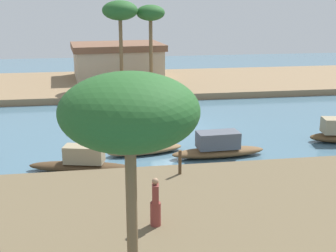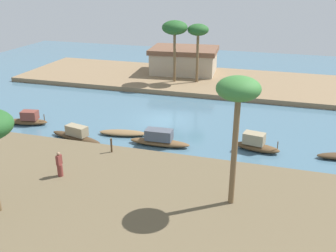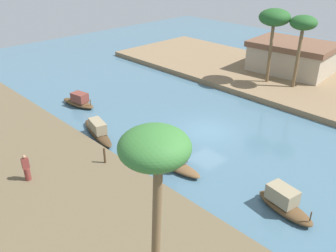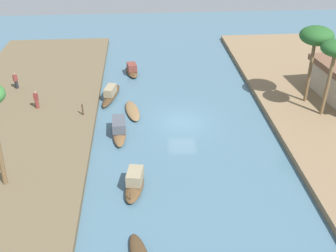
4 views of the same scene
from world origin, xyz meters
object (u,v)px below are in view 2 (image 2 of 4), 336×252
object	(u,v)px
sampan_downstream_large	(28,119)
person_by_mooring	(60,166)
sampan_upstream_small	(76,135)
sampan_near_left_bank	(256,144)
sampan_with_tall_canopy	(159,139)
palm_tree_left_far	(238,94)
sampan_with_red_awning	(123,133)
riverside_building	(184,60)
palm_tree_right_tall	(175,29)
palm_tree_right_short	(198,32)
mooring_post	(111,145)

from	to	relation	value
sampan_downstream_large	person_by_mooring	world-z (taller)	person_by_mooring
sampan_upstream_small	person_by_mooring	world-z (taller)	person_by_mooring
sampan_near_left_bank	sampan_with_tall_canopy	bearing A→B (deg)	-160.02
person_by_mooring	palm_tree_left_far	size ratio (longest dim) A/B	0.23
sampan_with_red_awning	person_by_mooring	world-z (taller)	person_by_mooring
sampan_downstream_large	riverside_building	size ratio (longest dim) A/B	0.42
sampan_near_left_bank	person_by_mooring	distance (m)	14.65
sampan_near_left_bank	sampan_downstream_large	bearing A→B (deg)	-169.15
sampan_upstream_small	palm_tree_right_tall	size ratio (longest dim) A/B	0.71
palm_tree_right_short	riverside_building	size ratio (longest dim) A/B	0.76
sampan_with_tall_canopy	riverside_building	size ratio (longest dim) A/B	0.54
sampan_with_tall_canopy	sampan_near_left_bank	bearing A→B (deg)	7.56
sampan_near_left_bank	sampan_with_tall_canopy	world-z (taller)	sampan_near_left_bank
palm_tree_right_tall	sampan_with_tall_canopy	bearing A→B (deg)	-77.58
person_by_mooring	palm_tree_right_tall	bearing A→B (deg)	6.16
sampan_with_red_awning	palm_tree_left_far	bearing A→B (deg)	-49.08
mooring_post	palm_tree_left_far	size ratio (longest dim) A/B	0.14
sampan_downstream_large	mooring_post	xyz separation A→B (m)	(10.17, -4.27, 0.60)
person_by_mooring	palm_tree_right_tall	size ratio (longest dim) A/B	0.23
sampan_near_left_bank	riverside_building	world-z (taller)	riverside_building
sampan_near_left_bank	riverside_building	xyz separation A→B (m)	(-11.34, 21.00, 1.63)
sampan_with_tall_canopy	riverside_building	distance (m)	22.72
person_by_mooring	riverside_building	distance (m)	29.93
mooring_post	sampan_near_left_bank	bearing A→B (deg)	24.67
sampan_with_red_awning	palm_tree_right_short	world-z (taller)	palm_tree_right_short
mooring_post	palm_tree_right_short	size ratio (longest dim) A/B	0.16
sampan_upstream_small	person_by_mooring	bearing A→B (deg)	-54.92
mooring_post	palm_tree_right_tall	size ratio (longest dim) A/B	0.15
mooring_post	palm_tree_right_tall	world-z (taller)	palm_tree_right_tall
sampan_upstream_small	riverside_building	size ratio (longest dim) A/B	0.57
mooring_post	palm_tree_left_far	xyz separation A→B (m)	(9.40, -4.09, 5.88)
palm_tree_right_tall	sampan_downstream_large	bearing A→B (deg)	-118.50
sampan_downstream_large	palm_tree_left_far	xyz separation A→B (m)	(19.57, -8.36, 6.48)
palm_tree_left_far	palm_tree_right_tall	world-z (taller)	palm_tree_left_far
palm_tree_right_short	palm_tree_left_far	bearing A→B (deg)	-72.49
sampan_near_left_bank	sampan_with_red_awning	world-z (taller)	sampan_near_left_bank
sampan_upstream_small	sampan_near_left_bank	bearing A→B (deg)	23.18
palm_tree_right_short	riverside_building	bearing A→B (deg)	122.62
riverside_building	sampan_upstream_small	bearing A→B (deg)	-102.05
palm_tree_right_short	person_by_mooring	bearing A→B (deg)	-96.68
sampan_with_tall_canopy	palm_tree_right_tall	bearing A→B (deg)	99.96
sampan_near_left_bank	palm_tree_left_far	world-z (taller)	palm_tree_left_far
sampan_near_left_bank	sampan_with_red_awning	bearing A→B (deg)	-168.97
mooring_post	sampan_with_red_awning	bearing A→B (deg)	103.16
sampan_with_red_awning	sampan_with_tall_canopy	bearing A→B (deg)	-26.84
sampan_near_left_bank	palm_tree_left_far	distance (m)	10.80
sampan_near_left_bank	person_by_mooring	xyz separation A→B (m)	(-11.61, -8.91, 0.71)
sampan_with_tall_canopy	sampan_with_red_awning	world-z (taller)	sampan_with_tall_canopy
sampan_upstream_small	mooring_post	xyz separation A→B (m)	(4.19, -2.24, 0.60)
sampan_downstream_large	person_by_mooring	xyz separation A→B (m)	(8.55, -8.60, 0.79)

